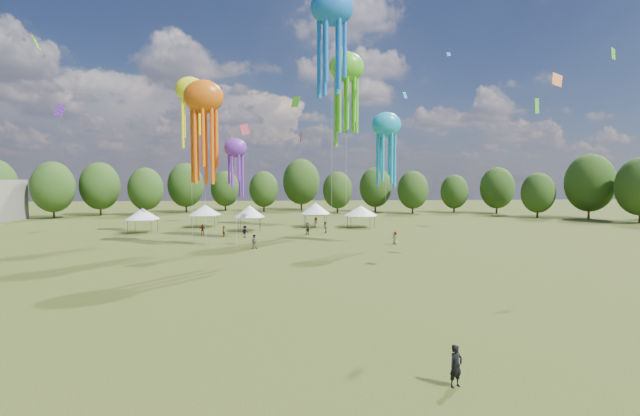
{
  "coord_description": "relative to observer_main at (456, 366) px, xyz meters",
  "views": [
    {
      "loc": [
        0.44,
        -18.9,
        8.22
      ],
      "look_at": [
        3.13,
        15.0,
        6.0
      ],
      "focal_mm": 25.31,
      "sensor_mm": 36.0,
      "label": 1
    }
  ],
  "objects": [
    {
      "name": "spectator_near",
      "position": [
        -10.3,
        36.19,
        -0.01
      ],
      "size": [
        0.9,
        0.75,
        1.66
      ],
      "primitive_type": "imported",
      "rotation": [
        0.0,
        0.0,
        2.99
      ],
      "color": "gray",
      "rests_on": "ground"
    },
    {
      "name": "observer_main",
      "position": [
        0.0,
        0.0,
        0.0
      ],
      "size": [
        0.72,
        0.62,
        1.68
      ],
      "primitive_type": "imported",
      "rotation": [
        0.0,
        0.0,
        0.42
      ],
      "color": "black",
      "rests_on": "ground"
    },
    {
      "name": "show_kites",
      "position": [
        -4.52,
        44.49,
        19.65
      ],
      "size": [
        29.5,
        21.56,
        30.66
      ],
      "color": "#E35D0E",
      "rests_on": "ground"
    },
    {
      "name": "festival_tents",
      "position": [
        -10.28,
        57.5,
        2.13
      ],
      "size": [
        39.68,
        12.6,
        4.13
      ],
      "color": "#47474C",
      "rests_on": "ground"
    },
    {
      "name": "ground",
      "position": [
        -7.16,
        2.06,
        -0.84
      ],
      "size": [
        300.0,
        300.0,
        0.0
      ],
      "primitive_type": "plane",
      "color": "#384416",
      "rests_on": "ground"
    },
    {
      "name": "spectators_far",
      "position": [
        -5.22,
        48.98,
        0.0
      ],
      "size": [
        26.71,
        21.07,
        1.79
      ],
      "color": "gray",
      "rests_on": "ground"
    },
    {
      "name": "small_kites",
      "position": [
        -6.79,
        44.43,
        28.54
      ],
      "size": [
        76.27,
        60.97,
        41.6
      ],
      "color": "#E35D0E",
      "rests_on": "ground"
    },
    {
      "name": "treeline",
      "position": [
        -11.02,
        64.57,
        5.7
      ],
      "size": [
        201.57,
        95.24,
        13.43
      ],
      "color": "#38281C",
      "rests_on": "ground"
    }
  ]
}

